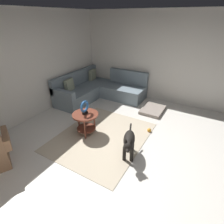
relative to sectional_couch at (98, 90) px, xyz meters
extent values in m
cube|color=silver|center=(-1.99, -2.02, -0.34)|extent=(6.00, 6.00, 0.10)
cube|color=silver|center=(-1.99, 0.92, 1.06)|extent=(6.00, 0.12, 2.70)
cube|color=silver|center=(0.95, -2.02, 1.06)|extent=(0.12, 6.00, 2.70)
cube|color=#BCAD93|center=(-1.84, -1.32, -0.28)|extent=(2.30, 1.90, 0.01)
cube|color=slate|center=(-0.26, 0.38, -0.08)|extent=(2.20, 0.85, 0.42)
cube|color=slate|center=(-0.26, 0.74, 0.36)|extent=(2.20, 0.14, 0.46)
cube|color=slate|center=(0.42, -0.74, -0.08)|extent=(0.85, 1.40, 0.42)
cube|color=slate|center=(0.77, -0.74, 0.36)|extent=(0.14, 1.40, 0.46)
cube|color=slate|center=(-1.28, 0.38, 0.24)|extent=(0.16, 0.85, 0.22)
cube|color=gray|center=(0.49, 0.59, 0.30)|extent=(0.40, 0.19, 0.38)
cube|color=gray|center=(-0.76, 0.59, 0.30)|extent=(0.40, 0.22, 0.39)
cube|color=#936B4C|center=(-3.33, -0.18, 0.22)|extent=(0.36, 0.58, 0.22)
cylinder|color=brown|center=(-1.90, -0.93, 0.23)|extent=(0.60, 0.60, 0.04)
cylinder|color=brown|center=(-1.90, -0.93, -0.14)|extent=(0.45, 0.45, 0.02)
cylinder|color=brown|center=(-1.90, -0.71, -0.04)|extent=(0.04, 0.04, 0.50)
cylinder|color=brown|center=(-2.09, -1.03, -0.04)|extent=(0.04, 0.04, 0.50)
cylinder|color=brown|center=(-1.71, -1.03, -0.04)|extent=(0.04, 0.04, 0.50)
cube|color=black|center=(-1.90, -0.93, 0.28)|extent=(0.12, 0.08, 0.05)
torus|color=#265999|center=(-1.90, -0.93, 0.44)|extent=(0.28, 0.06, 0.28)
cube|color=gray|center=(-0.01, -1.94, -0.24)|extent=(0.80, 0.60, 0.09)
cylinder|color=black|center=(-2.21, -2.25, -0.13)|extent=(0.07, 0.07, 0.32)
cylinder|color=black|center=(-2.26, -2.11, -0.13)|extent=(0.07, 0.07, 0.32)
cylinder|color=black|center=(-1.92, -2.14, -0.13)|extent=(0.07, 0.07, 0.32)
cylinder|color=black|center=(-1.96, -2.01, -0.13)|extent=(0.07, 0.07, 0.32)
ellipsoid|color=black|center=(-2.09, -2.13, 0.12)|extent=(0.56, 0.39, 0.24)
sphere|color=black|center=(-2.37, -2.23, 0.19)|extent=(0.17, 0.17, 0.17)
ellipsoid|color=black|center=(-2.44, -2.26, 0.17)|extent=(0.14, 0.11, 0.07)
cone|color=black|center=(-2.34, -2.27, 0.30)|extent=(0.06, 0.06, 0.07)
cone|color=black|center=(-2.37, -2.19, 0.30)|extent=(0.06, 0.06, 0.07)
cylinder|color=black|center=(-1.80, -2.02, 0.16)|extent=(0.20, 0.10, 0.16)
sphere|color=orange|center=(-1.09, -2.21, -0.24)|extent=(0.10, 0.10, 0.10)
camera|label=1|loc=(-4.61, -3.20, 2.21)|focal=28.10mm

